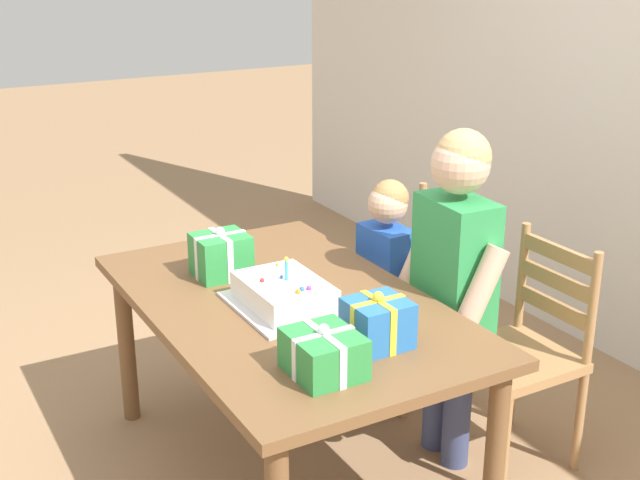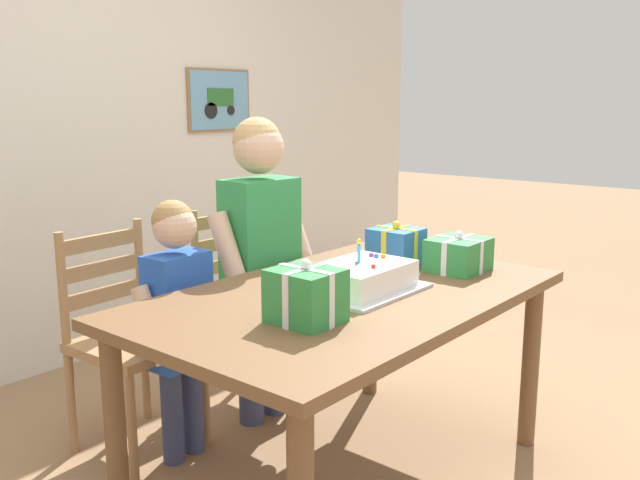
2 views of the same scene
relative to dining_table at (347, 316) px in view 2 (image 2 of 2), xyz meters
name	(u,v)px [view 2 (image 2 of 2)]	position (x,y,z in m)	size (l,w,h in m)	color
back_wall	(55,124)	(0.00, 1.92, 0.64)	(6.40, 0.11, 2.60)	silver
dining_table	(347,316)	(0.00, 0.00, 0.00)	(1.60, 0.97, 0.74)	brown
birthday_cake	(361,278)	(0.04, -0.03, 0.14)	(0.44, 0.34, 0.19)	silver
gift_box_red_large	(458,255)	(0.54, -0.15, 0.15)	(0.23, 0.21, 0.17)	#2D8E42
gift_box_beside_cake	(306,296)	(-0.35, -0.10, 0.17)	(0.19, 0.21, 0.20)	#2D8E42
gift_box_corner_small	(396,247)	(0.46, 0.10, 0.17)	(0.19, 0.20, 0.19)	#286BB7
chair_left	(129,338)	(-0.34, 0.86, -0.19)	(0.45, 0.45, 0.92)	#A87A4C
chair_right	(247,301)	(0.33, 0.86, -0.19)	(0.42, 0.42, 0.92)	#A87A4C
child_older	(261,240)	(0.19, 0.62, 0.17)	(0.50, 0.29, 1.35)	#38426B
child_younger	(178,305)	(-0.27, 0.62, -0.02)	(0.38, 0.22, 1.05)	#38426B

